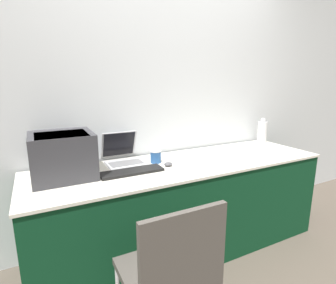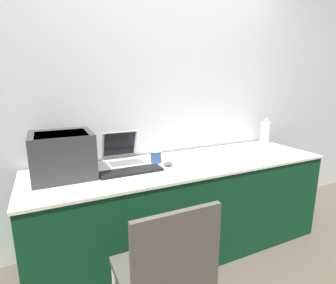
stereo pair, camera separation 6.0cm
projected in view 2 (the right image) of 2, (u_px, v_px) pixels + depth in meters
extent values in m
plane|color=brown|center=(205.00, 271.00, 2.01)|extent=(14.00, 14.00, 0.00)
cube|color=silver|center=(164.00, 95.00, 2.37)|extent=(8.00, 0.05, 2.60)
cube|color=#0C381E|center=(184.00, 207.00, 2.23)|extent=(2.42, 0.69, 0.75)
cube|color=silver|center=(185.00, 164.00, 2.14)|extent=(2.44, 0.71, 0.02)
cube|color=#333338|center=(63.00, 155.00, 1.80)|extent=(0.40, 0.38, 0.31)
cube|color=#51565B|center=(61.00, 138.00, 1.74)|extent=(0.32, 0.29, 0.06)
cube|color=#B7B7BC|center=(126.00, 163.00, 2.09)|extent=(0.29, 0.24, 0.02)
cube|color=slate|center=(126.00, 163.00, 2.08)|extent=(0.26, 0.13, 0.00)
cube|color=#B7B7BC|center=(119.00, 144.00, 2.22)|extent=(0.29, 0.10, 0.23)
cube|color=black|center=(120.00, 144.00, 2.21)|extent=(0.26, 0.09, 0.21)
cube|color=black|center=(131.00, 171.00, 1.90)|extent=(0.46, 0.14, 0.02)
cylinder|color=#285699|center=(156.00, 157.00, 2.14)|extent=(0.09, 0.09, 0.09)
cylinder|color=white|center=(156.00, 151.00, 2.12)|extent=(0.09, 0.09, 0.01)
ellipsoid|color=#4C4C51|center=(168.00, 164.00, 2.05)|extent=(0.07, 0.06, 0.03)
cylinder|color=silver|center=(265.00, 133.00, 2.76)|extent=(0.10, 0.10, 0.23)
sphere|color=silver|center=(266.00, 121.00, 2.73)|extent=(0.06, 0.06, 0.06)
cube|color=#4C4742|center=(159.00, 274.00, 1.39)|extent=(0.43, 0.45, 0.04)
cube|color=#4C4742|center=(178.00, 257.00, 1.15)|extent=(0.43, 0.03, 0.44)
cylinder|color=silver|center=(174.00, 274.00, 1.70)|extent=(0.02, 0.02, 0.41)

